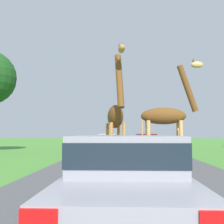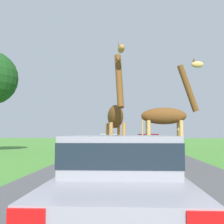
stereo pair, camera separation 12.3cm
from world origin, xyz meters
name	(u,v)px [view 1 (the left image)]	position (x,y,z in m)	size (l,w,h in m)	color
road	(127,147)	(0.00, 30.00, 0.00)	(7.49, 120.00, 0.00)	#4C4C4F
giraffe_near_road	(116,115)	(-0.67, 11.39, 2.25)	(0.94, 2.66, 4.99)	#B77F3D
giraffe_companion	(167,117)	(1.64, 12.58, 2.23)	(2.89, 0.86, 4.96)	tan
car_lead_maroon	(126,181)	(-0.30, 4.00, 0.76)	(1.71, 4.21, 1.46)	gray
car_queue_right	(121,145)	(-0.54, 20.03, 0.65)	(1.73, 4.51, 1.21)	#561914
car_queue_left	(146,141)	(1.67, 25.16, 0.75)	(1.96, 4.31, 1.41)	maroon
car_far_ahead	(107,140)	(-2.05, 28.90, 0.74)	(1.95, 3.96, 1.38)	silver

